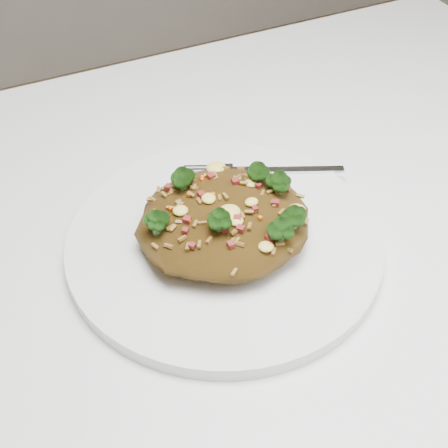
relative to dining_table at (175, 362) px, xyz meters
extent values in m
cube|color=white|center=(0.00, 0.00, 0.07)|extent=(1.20, 0.80, 0.04)
cylinder|color=olive|center=(0.54, 0.34, -0.30)|extent=(0.06, 0.06, 0.71)
cylinder|color=white|center=(0.07, 0.04, 0.10)|extent=(0.28, 0.28, 0.01)
ellipsoid|color=brown|center=(0.07, 0.04, 0.12)|extent=(0.15, 0.14, 0.04)
ellipsoid|color=#113B08|center=(0.01, 0.04, 0.15)|extent=(0.02, 0.02, 0.02)
ellipsoid|color=#113B08|center=(0.05, 0.08, 0.15)|extent=(0.02, 0.02, 0.02)
ellipsoid|color=#113B08|center=(0.05, 0.01, 0.15)|extent=(0.02, 0.02, 0.02)
ellipsoid|color=#113B08|center=(0.12, 0.04, 0.15)|extent=(0.02, 0.02, 0.02)
ellipsoid|color=#113B08|center=(0.11, 0.00, 0.15)|extent=(0.02, 0.02, 0.02)
ellipsoid|color=#113B08|center=(0.11, 0.06, 0.15)|extent=(0.02, 0.02, 0.02)
ellipsoid|color=#113B08|center=(0.10, -0.01, 0.15)|extent=(0.02, 0.02, 0.02)
cube|color=silver|center=(0.19, 0.08, 0.11)|extent=(0.09, 0.05, 0.00)
cube|color=silver|center=(0.10, 0.12, 0.11)|extent=(0.04, 0.03, 0.00)
camera|label=1|loc=(-0.11, -0.32, 0.50)|focal=50.00mm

